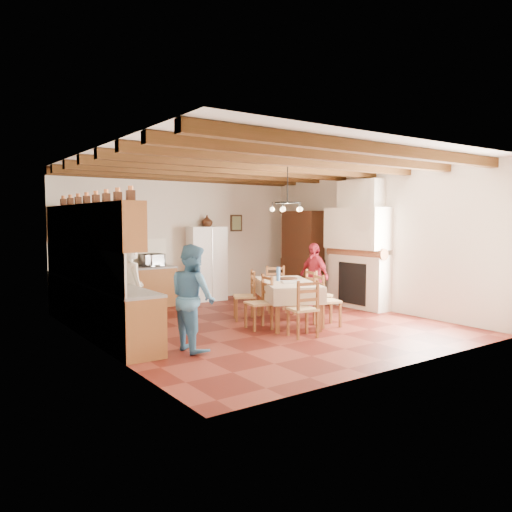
{
  "coord_description": "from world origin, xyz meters",
  "views": [
    {
      "loc": [
        -5.34,
        -7.42,
        1.95
      ],
      "look_at": [
        0.1,
        0.3,
        1.25
      ],
      "focal_mm": 35.0,
      "sensor_mm": 36.0,
      "label": 1
    }
  ],
  "objects_px": {
    "person_man": "(132,291)",
    "hutch": "(303,254)",
    "chair_right_far": "(319,294)",
    "chair_left_far": "(244,295)",
    "refrigerator": "(205,263)",
    "microwave": "(152,260)",
    "chair_right_near": "(327,300)",
    "chair_left_near": "(259,302)",
    "chair_end_near": "(303,308)",
    "chair_end_far": "(277,289)",
    "dining_table": "(287,286)",
    "person_woman_red": "(314,276)",
    "person_woman_blue": "(193,297)"
  },
  "relations": [
    {
      "from": "person_man",
      "to": "hutch",
      "type": "bearing_deg",
      "value": -74.37
    },
    {
      "from": "hutch",
      "to": "chair_right_far",
      "type": "bearing_deg",
      "value": -124.28
    },
    {
      "from": "chair_left_far",
      "to": "refrigerator",
      "type": "bearing_deg",
      "value": -165.55
    },
    {
      "from": "microwave",
      "to": "hutch",
      "type": "bearing_deg",
      "value": -21.8
    },
    {
      "from": "chair_right_near",
      "to": "person_man",
      "type": "xyz_separation_m",
      "value": [
        -3.24,
        1.17,
        0.3
      ]
    },
    {
      "from": "chair_left_near",
      "to": "chair_end_near",
      "type": "height_order",
      "value": "same"
    },
    {
      "from": "chair_left_far",
      "to": "chair_end_far",
      "type": "height_order",
      "value": "same"
    },
    {
      "from": "dining_table",
      "to": "microwave",
      "type": "bearing_deg",
      "value": 112.69
    },
    {
      "from": "chair_right_far",
      "to": "person_man",
      "type": "height_order",
      "value": "person_man"
    },
    {
      "from": "hutch",
      "to": "chair_left_near",
      "type": "xyz_separation_m",
      "value": [
        -3.01,
        -2.34,
        -0.59
      ]
    },
    {
      "from": "dining_table",
      "to": "chair_end_far",
      "type": "distance_m",
      "value": 1.2
    },
    {
      "from": "chair_end_near",
      "to": "microwave",
      "type": "relative_size",
      "value": 1.92
    },
    {
      "from": "person_woman_red",
      "to": "person_man",
      "type": "bearing_deg",
      "value": -86.18
    },
    {
      "from": "chair_left_near",
      "to": "chair_end_far",
      "type": "distance_m",
      "value": 1.7
    },
    {
      "from": "refrigerator",
      "to": "person_woman_red",
      "type": "distance_m",
      "value": 2.79
    },
    {
      "from": "chair_left_far",
      "to": "chair_end_far",
      "type": "relative_size",
      "value": 1.0
    },
    {
      "from": "refrigerator",
      "to": "chair_left_far",
      "type": "height_order",
      "value": "refrigerator"
    },
    {
      "from": "refrigerator",
      "to": "person_woman_red",
      "type": "bearing_deg",
      "value": -56.15
    },
    {
      "from": "chair_left_far",
      "to": "person_woman_blue",
      "type": "distance_m",
      "value": 2.36
    },
    {
      "from": "chair_left_far",
      "to": "person_woman_red",
      "type": "bearing_deg",
      "value": 120.99
    },
    {
      "from": "dining_table",
      "to": "person_man",
      "type": "xyz_separation_m",
      "value": [
        -2.79,
        0.56,
        0.07
      ]
    },
    {
      "from": "dining_table",
      "to": "chair_end_near",
      "type": "xyz_separation_m",
      "value": [
        -0.45,
        -0.98,
        -0.23
      ]
    },
    {
      "from": "chair_end_far",
      "to": "chair_end_near",
      "type": "bearing_deg",
      "value": -87.99
    },
    {
      "from": "person_woman_red",
      "to": "chair_end_far",
      "type": "bearing_deg",
      "value": -102.49
    },
    {
      "from": "hutch",
      "to": "chair_end_far",
      "type": "xyz_separation_m",
      "value": [
        -1.74,
        -1.21,
        -0.59
      ]
    },
    {
      "from": "chair_right_far",
      "to": "chair_end_far",
      "type": "xyz_separation_m",
      "value": [
        -0.28,
        1.0,
        0.0
      ]
    },
    {
      "from": "hutch",
      "to": "chair_end_near",
      "type": "xyz_separation_m",
      "value": [
        -2.75,
        -3.24,
        -0.59
      ]
    },
    {
      "from": "chair_right_far",
      "to": "chair_left_near",
      "type": "bearing_deg",
      "value": 105.47
    },
    {
      "from": "chair_left_far",
      "to": "person_woman_red",
      "type": "height_order",
      "value": "person_woman_red"
    },
    {
      "from": "chair_end_near",
      "to": "chair_end_far",
      "type": "distance_m",
      "value": 2.26
    },
    {
      "from": "chair_end_far",
      "to": "person_man",
      "type": "xyz_separation_m",
      "value": [
        -3.34,
        -0.49,
        0.3
      ]
    },
    {
      "from": "chair_end_near",
      "to": "chair_end_far",
      "type": "relative_size",
      "value": 1.0
    },
    {
      "from": "hutch",
      "to": "person_man",
      "type": "height_order",
      "value": "hutch"
    },
    {
      "from": "person_woman_blue",
      "to": "microwave",
      "type": "xyz_separation_m",
      "value": [
        1.02,
        3.84,
        0.25
      ]
    },
    {
      "from": "chair_end_far",
      "to": "person_man",
      "type": "bearing_deg",
      "value": -143.26
    },
    {
      "from": "refrigerator",
      "to": "chair_end_far",
      "type": "distance_m",
      "value": 2.34
    },
    {
      "from": "chair_left_near",
      "to": "person_woman_blue",
      "type": "xyz_separation_m",
      "value": [
        -1.63,
        -0.6,
        0.31
      ]
    },
    {
      "from": "person_man",
      "to": "microwave",
      "type": "xyz_separation_m",
      "value": [
        1.47,
        2.6,
        0.26
      ]
    },
    {
      "from": "hutch",
      "to": "chair_end_near",
      "type": "height_order",
      "value": "hutch"
    },
    {
      "from": "dining_table",
      "to": "microwave",
      "type": "distance_m",
      "value": 3.44
    },
    {
      "from": "refrigerator",
      "to": "microwave",
      "type": "height_order",
      "value": "refrigerator"
    },
    {
      "from": "chair_end_far",
      "to": "person_woman_blue",
      "type": "relative_size",
      "value": 0.61
    },
    {
      "from": "dining_table",
      "to": "hutch",
      "type": "bearing_deg",
      "value": 44.44
    },
    {
      "from": "chair_left_near",
      "to": "chair_right_far",
      "type": "bearing_deg",
      "value": 104.49
    },
    {
      "from": "dining_table",
      "to": "chair_right_near",
      "type": "bearing_deg",
      "value": -53.5
    },
    {
      "from": "hutch",
      "to": "chair_end_far",
      "type": "relative_size",
      "value": 2.24
    },
    {
      "from": "hutch",
      "to": "person_woman_blue",
      "type": "height_order",
      "value": "hutch"
    },
    {
      "from": "dining_table",
      "to": "microwave",
      "type": "xyz_separation_m",
      "value": [
        -1.32,
        3.16,
        0.33
      ]
    },
    {
      "from": "microwave",
      "to": "chair_right_near",
      "type": "bearing_deg",
      "value": -72.59
    },
    {
      "from": "refrigerator",
      "to": "chair_left_far",
      "type": "bearing_deg",
      "value": -97.24
    }
  ]
}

